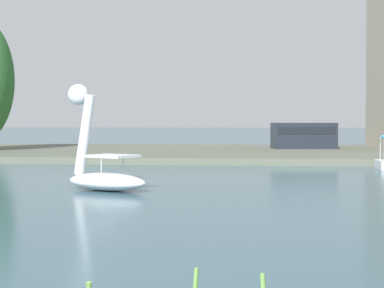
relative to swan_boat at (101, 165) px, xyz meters
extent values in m
cube|color=#5B6051|center=(3.79, 22.98, -0.62)|extent=(122.07, 20.69, 0.37)
ellipsoid|color=white|center=(0.21, -0.11, -0.53)|extent=(3.31, 2.64, 0.56)
cylinder|color=white|center=(-0.64, 0.34, 0.97)|extent=(0.90, 0.68, 2.66)
sphere|color=white|center=(-0.88, 0.46, 2.29)|extent=(0.94, 0.94, 0.69)
cone|color=yellow|center=(-1.12, 0.59, 2.29)|extent=(0.61, 0.57, 0.38)
cube|color=white|center=(0.42, -0.22, 0.31)|extent=(1.82, 1.71, 0.08)
cylinder|color=silver|center=(0.67, 0.24, 0.03)|extent=(0.04, 0.04, 0.55)
cylinder|color=silver|center=(0.18, -0.69, 0.03)|extent=(0.04, 0.04, 0.55)
cylinder|color=#B7B7BF|center=(10.60, 11.64, 0.15)|extent=(0.04, 0.04, 1.11)
cylinder|color=#B7B7BF|center=(10.62, 10.56, 0.15)|extent=(0.04, 0.04, 1.11)
cube|color=#1E232D|center=(7.69, 25.80, 0.44)|extent=(4.56, 2.64, 1.77)
cube|color=black|center=(7.69, 25.80, 0.80)|extent=(4.23, 2.61, 0.50)
camera|label=1|loc=(5.41, -21.34, 1.39)|focal=63.53mm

